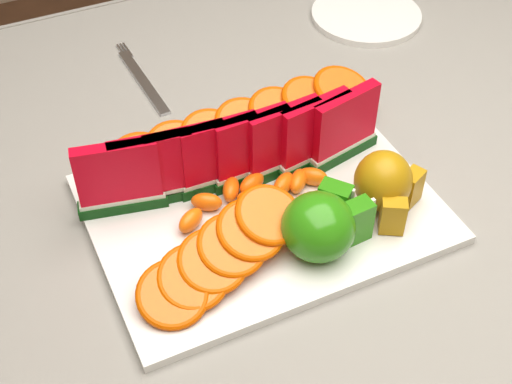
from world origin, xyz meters
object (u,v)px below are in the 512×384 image
at_px(apple_cluster, 323,224).
at_px(side_plate, 366,15).
at_px(pear_cluster, 385,183).
at_px(fork, 141,79).
at_px(platter, 262,208).

relative_size(apple_cluster, side_plate, 0.60).
xyz_separation_m(pear_cluster, side_plate, (0.22, 0.39, -0.05)).
bearing_deg(side_plate, apple_cluster, -127.23).
xyz_separation_m(pear_cluster, fork, (-0.17, 0.38, -0.05)).
xyz_separation_m(apple_cluster, pear_cluster, (0.09, 0.02, 0.01)).
height_order(apple_cluster, fork, apple_cluster).
distance_m(apple_cluster, pear_cluster, 0.10).
bearing_deg(apple_cluster, platter, 112.09).
relative_size(platter, apple_cluster, 3.29).
bearing_deg(apple_cluster, pear_cluster, 12.79).
bearing_deg(platter, side_plate, 43.33).
distance_m(platter, side_plate, 0.47).
bearing_deg(platter, fork, 98.08).
bearing_deg(apple_cluster, side_plate, 52.77).
distance_m(platter, pear_cluster, 0.15).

